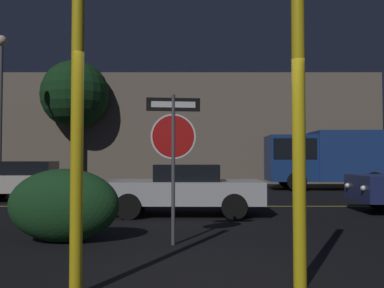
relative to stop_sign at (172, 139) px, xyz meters
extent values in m
plane|color=black|center=(0.34, -2.04, -1.73)|extent=(260.00, 260.00, 0.00)
cube|color=gold|center=(0.34, 5.68, -1.73)|extent=(36.07, 0.12, 0.01)
cylinder|color=#4C4C51|center=(0.00, 0.00, -0.50)|extent=(0.06, 0.06, 2.45)
cylinder|color=white|center=(0.00, 0.00, 0.04)|extent=(0.74, 0.10, 0.74)
cylinder|color=#B71414|center=(0.00, 0.00, 0.04)|extent=(0.69, 0.10, 0.69)
cube|color=black|center=(0.00, 0.00, 0.56)|extent=(0.88, 0.13, 0.22)
cube|color=white|center=(0.00, 0.00, 0.56)|extent=(0.73, 0.12, 0.10)
cylinder|color=yellow|center=(-0.88, -2.60, -0.02)|extent=(0.13, 0.13, 3.42)
cylinder|color=yellow|center=(1.48, -2.29, -0.10)|extent=(0.15, 0.15, 3.25)
ellipsoid|color=#19421E|center=(-1.85, 0.22, -1.11)|extent=(1.86, 1.00, 1.23)
cube|color=silver|center=(-5.25, 7.47, -1.14)|extent=(3.96, 2.05, 0.57)
cube|color=black|center=(-5.14, 7.48, -0.63)|extent=(1.65, 1.63, 0.45)
cylinder|color=black|center=(-4.01, 6.72, -1.43)|extent=(0.61, 0.25, 0.60)
cylinder|color=black|center=(-4.14, 8.40, -1.43)|extent=(0.61, 0.25, 0.60)
cube|color=silver|center=(0.07, 3.77, -1.15)|extent=(3.96, 1.86, 0.55)
cube|color=black|center=(0.19, 3.76, -0.67)|extent=(1.60, 1.57, 0.41)
cylinder|color=black|center=(-1.16, 2.92, -1.43)|extent=(0.60, 0.21, 0.60)
cylinder|color=black|center=(-1.14, 4.65, -1.43)|extent=(0.60, 0.21, 0.60)
cylinder|color=black|center=(1.28, 2.88, -1.43)|extent=(0.60, 0.21, 0.60)
cylinder|color=black|center=(1.31, 4.61, -1.43)|extent=(0.60, 0.21, 0.60)
sphere|color=#F4EFCC|center=(-1.94, 3.24, -1.12)|extent=(0.14, 0.14, 0.14)
sphere|color=#F4EFCC|center=(-1.92, 4.35, -1.12)|extent=(0.14, 0.14, 0.14)
cylinder|color=black|center=(5.50, 5.01, -1.43)|extent=(0.60, 0.20, 0.60)
sphere|color=#F4EFCC|center=(4.55, 3.61, -1.06)|extent=(0.14, 0.14, 0.14)
sphere|color=#F4EFCC|center=(4.56, 4.71, -1.06)|extent=(0.14, 0.14, 0.14)
cube|color=navy|center=(4.85, 12.78, -0.29)|extent=(2.17, 2.33, 2.07)
cube|color=black|center=(4.85, 12.78, 0.12)|extent=(1.96, 2.37, 0.91)
cube|color=navy|center=(7.61, 12.69, -0.20)|extent=(3.50, 2.51, 2.27)
cylinder|color=black|center=(4.87, 11.62, -1.31)|extent=(0.85, 0.31, 0.84)
cylinder|color=black|center=(4.94, 13.93, -1.31)|extent=(0.85, 0.31, 0.84)
cylinder|color=black|center=(8.18, 11.52, -1.31)|extent=(0.85, 0.31, 0.84)
cylinder|color=black|center=(8.25, 13.82, -1.31)|extent=(0.85, 0.31, 0.84)
sphere|color=#F9E5B2|center=(-8.36, 12.26, 5.05)|extent=(0.49, 0.49, 0.49)
cylinder|color=#422D1E|center=(-6.11, 16.32, 0.07)|extent=(0.32, 0.32, 3.60)
sphere|color=#143819|center=(-6.11, 16.32, 3.21)|extent=(3.72, 3.72, 3.72)
cube|color=#7A6B5B|center=(-0.52, 19.44, 1.43)|extent=(23.23, 4.73, 6.32)
camera|label=1|loc=(0.31, -6.99, -0.34)|focal=40.00mm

